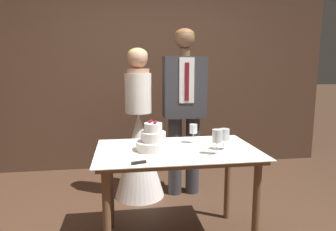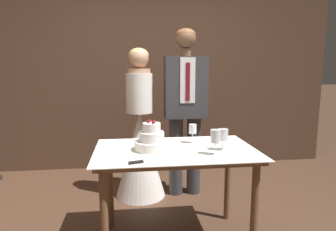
{
  "view_description": "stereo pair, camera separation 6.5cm",
  "coord_description": "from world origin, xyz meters",
  "px_view_note": "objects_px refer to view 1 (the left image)",
  "views": [
    {
      "loc": [
        -0.33,
        -2.19,
        1.41
      ],
      "look_at": [
        0.07,
        0.5,
        0.97
      ],
      "focal_mm": 32.0,
      "sensor_mm": 36.0,
      "label": 1
    },
    {
      "loc": [
        -0.27,
        -2.2,
        1.41
      ],
      "look_at": [
        0.07,
        0.5,
        0.97
      ],
      "focal_mm": 32.0,
      "sensor_mm": 36.0,
      "label": 2
    }
  ],
  "objects_px": {
    "tiered_cake": "(153,140)",
    "wine_glass_middle": "(217,137)",
    "wine_glass_near": "(193,129)",
    "groom": "(184,103)",
    "bride": "(139,143)",
    "cake_knife": "(149,161)",
    "wine_glass_far": "(224,135)",
    "cake_table": "(177,161)"
  },
  "relations": [
    {
      "from": "wine_glass_middle",
      "to": "wine_glass_far",
      "type": "xyz_separation_m",
      "value": [
        0.09,
        0.11,
        -0.02
      ]
    },
    {
      "from": "cake_table",
      "to": "wine_glass_near",
      "type": "relative_size",
      "value": 7.8
    },
    {
      "from": "bride",
      "to": "cake_table",
      "type": "bearing_deg",
      "value": -75.08
    },
    {
      "from": "wine_glass_near",
      "to": "bride",
      "type": "distance_m",
      "value": 0.92
    },
    {
      "from": "groom",
      "to": "bride",
      "type": "bearing_deg",
      "value": 179.94
    },
    {
      "from": "wine_glass_middle",
      "to": "groom",
      "type": "distance_m",
      "value": 1.12
    },
    {
      "from": "groom",
      "to": "cake_knife",
      "type": "bearing_deg",
      "value": -111.81
    },
    {
      "from": "tiered_cake",
      "to": "wine_glass_middle",
      "type": "bearing_deg",
      "value": -21.58
    },
    {
      "from": "tiered_cake",
      "to": "bride",
      "type": "distance_m",
      "value": 0.97
    },
    {
      "from": "wine_glass_far",
      "to": "bride",
      "type": "bearing_deg",
      "value": 121.24
    },
    {
      "from": "wine_glass_far",
      "to": "groom",
      "type": "height_order",
      "value": "groom"
    },
    {
      "from": "wine_glass_near",
      "to": "wine_glass_middle",
      "type": "xyz_separation_m",
      "value": [
        0.09,
        -0.35,
        0.01
      ]
    },
    {
      "from": "wine_glass_far",
      "to": "bride",
      "type": "xyz_separation_m",
      "value": [
        -0.61,
        1.0,
        -0.3
      ]
    },
    {
      "from": "wine_glass_middle",
      "to": "bride",
      "type": "height_order",
      "value": "bride"
    },
    {
      "from": "cake_knife",
      "to": "groom",
      "type": "relative_size",
      "value": 0.22
    },
    {
      "from": "tiered_cake",
      "to": "wine_glass_near",
      "type": "bearing_deg",
      "value": 25.67
    },
    {
      "from": "cake_knife",
      "to": "wine_glass_near",
      "type": "height_order",
      "value": "wine_glass_near"
    },
    {
      "from": "cake_knife",
      "to": "bride",
      "type": "relative_size",
      "value": 0.25
    },
    {
      "from": "cake_knife",
      "to": "wine_glass_middle",
      "type": "height_order",
      "value": "wine_glass_middle"
    },
    {
      "from": "tiered_cake",
      "to": "wine_glass_near",
      "type": "relative_size",
      "value": 1.66
    },
    {
      "from": "tiered_cake",
      "to": "groom",
      "type": "relative_size",
      "value": 0.15
    },
    {
      "from": "groom",
      "to": "wine_glass_far",
      "type": "bearing_deg",
      "value": -83.7
    },
    {
      "from": "cake_table",
      "to": "wine_glass_near",
      "type": "xyz_separation_m",
      "value": [
        0.17,
        0.17,
        0.21
      ]
    },
    {
      "from": "bride",
      "to": "groom",
      "type": "xyz_separation_m",
      "value": [
        0.5,
        -0.0,
        0.43
      ]
    },
    {
      "from": "bride",
      "to": "groom",
      "type": "bearing_deg",
      "value": -0.06
    },
    {
      "from": "cake_table",
      "to": "wine_glass_middle",
      "type": "bearing_deg",
      "value": -34.1
    },
    {
      "from": "cake_knife",
      "to": "wine_glass_middle",
      "type": "distance_m",
      "value": 0.54
    },
    {
      "from": "bride",
      "to": "groom",
      "type": "height_order",
      "value": "groom"
    },
    {
      "from": "tiered_cake",
      "to": "wine_glass_middle",
      "type": "relative_size",
      "value": 1.44
    },
    {
      "from": "cake_table",
      "to": "groom",
      "type": "distance_m",
      "value": 1.02
    },
    {
      "from": "cake_table",
      "to": "wine_glass_near",
      "type": "height_order",
      "value": "wine_glass_near"
    },
    {
      "from": "cake_table",
      "to": "groom",
      "type": "height_order",
      "value": "groom"
    },
    {
      "from": "tiered_cake",
      "to": "wine_glass_far",
      "type": "height_order",
      "value": "tiered_cake"
    },
    {
      "from": "tiered_cake",
      "to": "wine_glass_near",
      "type": "xyz_separation_m",
      "value": [
        0.36,
        0.17,
        0.04
      ]
    },
    {
      "from": "tiered_cake",
      "to": "wine_glass_middle",
      "type": "xyz_separation_m",
      "value": [
        0.45,
        -0.18,
        0.05
      ]
    },
    {
      "from": "tiered_cake",
      "to": "groom",
      "type": "bearing_deg",
      "value": 65.06
    },
    {
      "from": "tiered_cake",
      "to": "wine_glass_near",
      "type": "height_order",
      "value": "tiered_cake"
    },
    {
      "from": "wine_glass_far",
      "to": "bride",
      "type": "relative_size",
      "value": 0.1
    },
    {
      "from": "cake_knife",
      "to": "bride",
      "type": "distance_m",
      "value": 1.24
    },
    {
      "from": "cake_knife",
      "to": "bride",
      "type": "height_order",
      "value": "bride"
    },
    {
      "from": "cake_knife",
      "to": "wine_glass_far",
      "type": "distance_m",
      "value": 0.65
    },
    {
      "from": "wine_glass_near",
      "to": "groom",
      "type": "bearing_deg",
      "value": 84.22
    }
  ]
}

